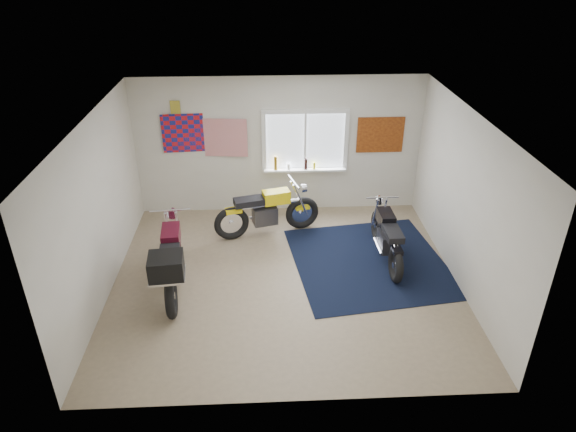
{
  "coord_description": "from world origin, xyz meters",
  "views": [
    {
      "loc": [
        -0.29,
        -6.83,
        4.87
      ],
      "look_at": [
        0.07,
        0.4,
        0.95
      ],
      "focal_mm": 32.0,
      "sensor_mm": 36.0,
      "label": 1
    }
  ],
  "objects_px": {
    "yellow_triumph": "(267,212)",
    "maroon_tourer": "(171,261)",
    "navy_rug": "(369,262)",
    "black_chrome_bike": "(387,238)"
  },
  "relations": [
    {
      "from": "black_chrome_bike",
      "to": "maroon_tourer",
      "type": "relative_size",
      "value": 0.87
    },
    {
      "from": "navy_rug",
      "to": "yellow_triumph",
      "type": "xyz_separation_m",
      "value": [
        -1.72,
        1.07,
        0.44
      ]
    },
    {
      "from": "navy_rug",
      "to": "maroon_tourer",
      "type": "height_order",
      "value": "maroon_tourer"
    },
    {
      "from": "black_chrome_bike",
      "to": "maroon_tourer",
      "type": "distance_m",
      "value": 3.57
    },
    {
      "from": "black_chrome_bike",
      "to": "maroon_tourer",
      "type": "bearing_deg",
      "value": 101.03
    },
    {
      "from": "navy_rug",
      "to": "maroon_tourer",
      "type": "distance_m",
      "value": 3.31
    },
    {
      "from": "yellow_triumph",
      "to": "maroon_tourer",
      "type": "distance_m",
      "value": 2.29
    },
    {
      "from": "navy_rug",
      "to": "maroon_tourer",
      "type": "bearing_deg",
      "value": -168.01
    },
    {
      "from": "yellow_triumph",
      "to": "black_chrome_bike",
      "type": "xyz_separation_m",
      "value": [
        2.01,
        -0.97,
        -0.02
      ]
    },
    {
      "from": "maroon_tourer",
      "to": "navy_rug",
      "type": "bearing_deg",
      "value": -83.66
    }
  ]
}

